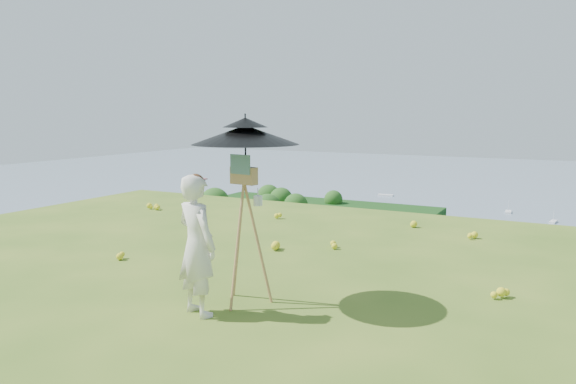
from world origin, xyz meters
The scene contains 11 objects.
ground centered at (0.00, 0.00, 0.00)m, with size 14.00×14.00×0.00m, color #43671D.
bay_water centered at (0.00, 240.00, -34.00)m, with size 700.00×700.00×0.00m, color #6F859F.
peninsula centered at (-75.00, 155.00, -29.00)m, with size 90.00×60.00×12.00m, color #0F340E, non-canonical shape.
slope_trees centered at (0.00, 35.00, -15.00)m, with size 110.00×50.00×6.00m, color #1A4F17, non-canonical shape.
harbor_town centered at (0.00, 75.00, -29.50)m, with size 110.00×22.00×5.00m, color silver, non-canonical shape.
moored_boats centered at (-12.50, 161.00, -33.65)m, with size 140.00×140.00×0.70m, color white, non-canonical shape.
wildflowers centered at (0.00, 0.25, 0.06)m, with size 10.00×10.50×0.12m, color yellow, non-canonical shape.
painter centered at (0.48, -0.26, 0.77)m, with size 0.56×0.37×1.55m, color white.
field_easel centered at (0.73, 0.29, 0.86)m, with size 0.66×0.66×1.73m, color #AD8248, non-canonical shape.
sun_umbrella centered at (0.74, 0.32, 1.80)m, with size 1.22×1.22×0.76m, color black, non-canonical shape.
painter_cap centered at (0.48, -0.26, 1.50)m, with size 0.18×0.22×0.10m, color #C76D77, non-canonical shape.
Camera 1 is at (4.12, -5.02, 2.20)m, focal length 35.00 mm.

